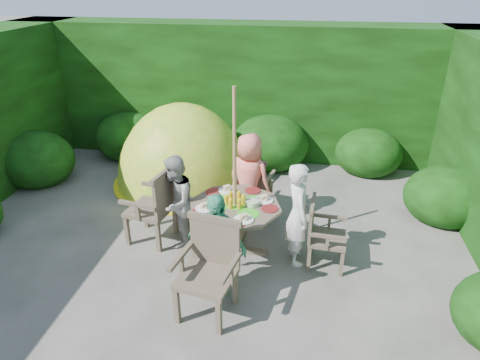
% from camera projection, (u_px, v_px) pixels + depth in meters
% --- Properties ---
extents(ground, '(60.00, 60.00, 0.00)m').
position_uv_depth(ground, '(195.00, 269.00, 5.34)').
color(ground, '#474540').
rests_on(ground, ground).
extents(hedge_enclosure, '(9.00, 9.00, 2.50)m').
position_uv_depth(hedge_enclosure, '(215.00, 138.00, 5.97)').
color(hedge_enclosure, black).
rests_on(hedge_enclosure, ground).
extents(patio_table, '(1.29, 1.29, 0.83)m').
position_uv_depth(patio_table, '(235.00, 212.00, 5.43)').
color(patio_table, '#453A2D').
rests_on(patio_table, ground).
extents(parasol_pole, '(0.05, 0.05, 2.20)m').
position_uv_depth(parasol_pole, '(235.00, 176.00, 5.20)').
color(parasol_pole, olive).
rests_on(parasol_pole, ground).
extents(garden_chair_right, '(0.49, 0.54, 0.84)m').
position_uv_depth(garden_chair_right, '(322.00, 233.00, 5.24)').
color(garden_chair_right, '#453A2D').
rests_on(garden_chair_right, ground).
extents(garden_chair_left, '(0.65, 0.70, 1.02)m').
position_uv_depth(garden_chair_left, '(156.00, 205.00, 5.68)').
color(garden_chair_left, '#453A2D').
rests_on(garden_chair_left, ground).
extents(garden_chair_back, '(0.61, 0.56, 0.88)m').
position_uv_depth(garden_chair_back, '(253.00, 183.00, 6.44)').
color(garden_chair_back, '#453A2D').
rests_on(garden_chair_back, ground).
extents(garden_chair_front, '(0.70, 0.65, 1.02)m').
position_uv_depth(garden_chair_front, '(209.00, 267.00, 4.49)').
color(garden_chair_front, '#453A2D').
rests_on(garden_chair_front, ground).
extents(child_right, '(0.42, 0.55, 1.34)m').
position_uv_depth(child_right, '(298.00, 214.00, 5.21)').
color(child_right, silver).
rests_on(child_right, ground).
extents(child_left, '(0.49, 0.62, 1.26)m').
position_uv_depth(child_left, '(176.00, 202.00, 5.58)').
color(child_left, '#9C9A96').
rests_on(child_left, ground).
extents(child_back, '(0.77, 0.64, 1.35)m').
position_uv_depth(child_back, '(249.00, 179.00, 6.08)').
color(child_back, '#FF7869').
rests_on(child_back, ground).
extents(child_front, '(0.80, 0.54, 1.26)m').
position_uv_depth(child_front, '(216.00, 244.00, 4.71)').
color(child_front, '#4EB88B').
rests_on(child_front, ground).
extents(dome_tent, '(2.65, 2.65, 2.77)m').
position_uv_depth(dome_tent, '(184.00, 181.00, 7.56)').
color(dome_tent, '#84B923').
rests_on(dome_tent, ground).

